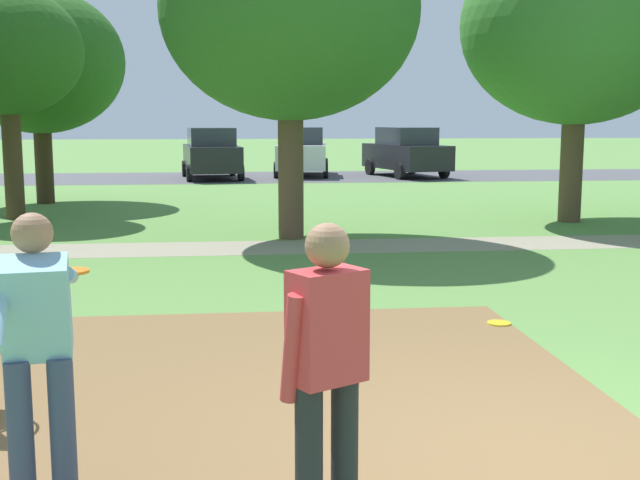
{
  "coord_description": "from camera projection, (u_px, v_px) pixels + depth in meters",
  "views": [
    {
      "loc": [
        -2.0,
        -4.75,
        2.21
      ],
      "look_at": [
        -1.12,
        3.21,
        1.0
      ],
      "focal_mm": 45.67,
      "sensor_mm": 36.0,
      "label": 1
    }
  ],
  "objects": [
    {
      "name": "parked_car_center_left",
      "position": [
        302.0,
        151.0,
        30.96
      ],
      "size": [
        2.33,
        4.38,
        1.84
      ],
      "color": "silver",
      "rests_on": "ground"
    },
    {
      "name": "parking_lot_strip",
      "position": [
        285.0,
        177.0,
        30.45
      ],
      "size": [
        36.0,
        6.0,
        0.01
      ],
      "primitive_type": "cube",
      "color": "#4C4C51",
      "rests_on": "ground"
    },
    {
      "name": "tree_near_right",
      "position": [
        290.0,
        10.0,
        14.43
      ],
      "size": [
        4.64,
        4.64,
        6.09
      ],
      "color": "brown",
      "rests_on": "ground"
    },
    {
      "name": "dirt_tee_pad",
      "position": [
        204.0,
        390.0,
        6.66
      ],
      "size": [
        6.46,
        5.28,
        0.01
      ],
      "primitive_type": "cube",
      "color": "brown",
      "rests_on": "ground"
    },
    {
      "name": "frisbee_mid_grass",
      "position": [
        499.0,
        323.0,
        8.78
      ],
      "size": [
        0.26,
        0.26,
        0.02
      ],
      "primitive_type": "cylinder",
      "color": "gold",
      "rests_on": "ground"
    },
    {
      "name": "parked_car_center_right",
      "position": [
        406.0,
        152.0,
        30.52
      ],
      "size": [
        2.78,
        4.51,
        1.84
      ],
      "color": "black",
      "rests_on": "ground"
    },
    {
      "name": "parked_car_leftmost",
      "position": [
        211.0,
        153.0,
        29.48
      ],
      "size": [
        2.33,
        4.38,
        1.84
      ],
      "color": "black",
      "rests_on": "ground"
    },
    {
      "name": "player_throwing",
      "position": [
        327.0,
        372.0,
        4.01
      ],
      "size": [
        0.49,
        0.45,
        1.71
      ],
      "color": "#232328",
      "rests_on": "ground"
    },
    {
      "name": "tree_near_left",
      "position": [
        39.0,
        62.0,
        20.58
      ],
      "size": [
        4.28,
        4.28,
        5.43
      ],
      "color": "#422D1E",
      "rests_on": "ground"
    },
    {
      "name": "ground_plane",
      "position": [
        548.0,
        465.0,
        5.21
      ],
      "size": [
        160.0,
        160.0,
        0.0
      ],
      "primitive_type": "plane",
      "color": "#5B8942"
    },
    {
      "name": "gravel_path",
      "position": [
        348.0,
        246.0,
        14.09
      ],
      "size": [
        40.0,
        1.52,
        0.0
      ],
      "primitive_type": "cube",
      "color": "gray",
      "rests_on": "ground"
    },
    {
      "name": "player_waiting_left",
      "position": [
        38.0,
        347.0,
        4.39
      ],
      "size": [
        0.42,
        1.15,
        1.71
      ],
      "color": "#384260",
      "rests_on": "ground"
    },
    {
      "name": "tree_mid_center",
      "position": [
        7.0,
        52.0,
        17.35
      ],
      "size": [
        3.22,
        3.22,
        4.99
      ],
      "color": "#4C3823",
      "rests_on": "ground"
    },
    {
      "name": "tree_mid_left",
      "position": [
        578.0,
        26.0,
        16.83
      ],
      "size": [
        4.84,
        4.84,
        6.16
      ],
      "color": "brown",
      "rests_on": "ground"
    }
  ]
}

